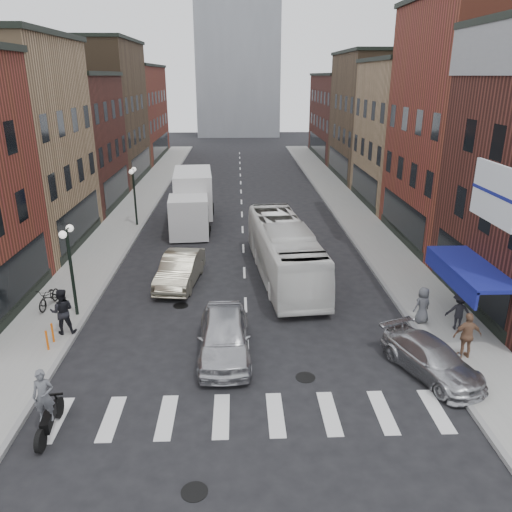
{
  "coord_description": "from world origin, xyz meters",
  "views": [
    {
      "loc": [
        -0.3,
        -15.96,
        10.0
      ],
      "look_at": [
        0.51,
        5.64,
        2.17
      ],
      "focal_mm": 35.0,
      "sensor_mm": 36.0,
      "label": 1
    }
  ],
  "objects_px": {
    "streetlamp_far": "(134,186)",
    "bike_rack": "(50,336)",
    "ped_right_a": "(459,311)",
    "billboard_sign": "(497,195)",
    "box_truck": "(192,201)",
    "transit_bus": "(284,251)",
    "ped_right_b": "(467,336)",
    "ped_left_solo": "(62,311)",
    "motorcycle_rider": "(46,405)",
    "parked_bicycle": "(49,297)",
    "curb_car": "(432,359)",
    "sedan_left_near": "(224,336)",
    "sedan_left_far": "(180,269)",
    "ped_right_c": "(423,305)",
    "streetlamp_near": "(69,255)"
  },
  "relations": [
    {
      "from": "bike_rack",
      "to": "box_truck",
      "type": "height_order",
      "value": "box_truck"
    },
    {
      "from": "transit_bus",
      "to": "sedan_left_far",
      "type": "xyz_separation_m",
      "value": [
        -5.32,
        -0.74,
        -0.67
      ]
    },
    {
      "from": "ped_right_c",
      "to": "transit_bus",
      "type": "bearing_deg",
      "value": -66.35
    },
    {
      "from": "curb_car",
      "to": "ped_right_b",
      "type": "bearing_deg",
      "value": 5.94
    },
    {
      "from": "sedan_left_far",
      "to": "transit_bus",
      "type": "bearing_deg",
      "value": 15.24
    },
    {
      "from": "motorcycle_rider",
      "to": "parked_bicycle",
      "type": "xyz_separation_m",
      "value": [
        -2.92,
        8.49,
        -0.4
      ]
    },
    {
      "from": "billboard_sign",
      "to": "transit_bus",
      "type": "bearing_deg",
      "value": 129.79
    },
    {
      "from": "streetlamp_far",
      "to": "sedan_left_near",
      "type": "height_order",
      "value": "streetlamp_far"
    },
    {
      "from": "bike_rack",
      "to": "box_truck",
      "type": "bearing_deg",
      "value": 76.25
    },
    {
      "from": "streetlamp_far",
      "to": "curb_car",
      "type": "distance_m",
      "value": 23.58
    },
    {
      "from": "billboard_sign",
      "to": "bike_rack",
      "type": "bearing_deg",
      "value": 177.17
    },
    {
      "from": "sedan_left_far",
      "to": "parked_bicycle",
      "type": "xyz_separation_m",
      "value": [
        -5.6,
        -2.75,
        -0.17
      ]
    },
    {
      "from": "ped_left_solo",
      "to": "billboard_sign",
      "type": "bearing_deg",
      "value": 163.56
    },
    {
      "from": "bike_rack",
      "to": "curb_car",
      "type": "bearing_deg",
      "value": -9.03
    },
    {
      "from": "motorcycle_rider",
      "to": "parked_bicycle",
      "type": "bearing_deg",
      "value": 101.17
    },
    {
      "from": "bike_rack",
      "to": "ped_right_c",
      "type": "bearing_deg",
      "value": 5.4
    },
    {
      "from": "bike_rack",
      "to": "ped_left_solo",
      "type": "height_order",
      "value": "ped_left_solo"
    },
    {
      "from": "box_truck",
      "to": "transit_bus",
      "type": "xyz_separation_m",
      "value": [
        5.54,
        -9.78,
        -0.34
      ]
    },
    {
      "from": "curb_car",
      "to": "ped_left_solo",
      "type": "xyz_separation_m",
      "value": [
        -13.86,
        3.28,
        0.49
      ]
    },
    {
      "from": "curb_car",
      "to": "parked_bicycle",
      "type": "height_order",
      "value": "curb_car"
    },
    {
      "from": "transit_bus",
      "to": "ped_right_b",
      "type": "relative_size",
      "value": 5.87
    },
    {
      "from": "streetlamp_near",
      "to": "sedan_left_far",
      "type": "xyz_separation_m",
      "value": [
        4.14,
        3.6,
        -2.12
      ]
    },
    {
      "from": "curb_car",
      "to": "transit_bus",
      "type": "bearing_deg",
      "value": 93.59
    },
    {
      "from": "ped_right_a",
      "to": "billboard_sign",
      "type": "bearing_deg",
      "value": 101.91
    },
    {
      "from": "billboard_sign",
      "to": "ped_right_c",
      "type": "height_order",
      "value": "billboard_sign"
    },
    {
      "from": "curb_car",
      "to": "parked_bicycle",
      "type": "bearing_deg",
      "value": 137.53
    },
    {
      "from": "box_truck",
      "to": "ped_right_a",
      "type": "bearing_deg",
      "value": -57.07
    },
    {
      "from": "billboard_sign",
      "to": "ped_left_solo",
      "type": "relative_size",
      "value": 1.94
    },
    {
      "from": "transit_bus",
      "to": "curb_car",
      "type": "bearing_deg",
      "value": -70.19
    },
    {
      "from": "curb_car",
      "to": "ped_right_b",
      "type": "relative_size",
      "value": 2.36
    },
    {
      "from": "sedan_left_near",
      "to": "ped_right_c",
      "type": "distance_m",
      "value": 8.54
    },
    {
      "from": "sedan_left_near",
      "to": "parked_bicycle",
      "type": "xyz_separation_m",
      "value": [
        -7.99,
        4.23,
        -0.2
      ]
    },
    {
      "from": "ped_right_a",
      "to": "streetlamp_far",
      "type": "bearing_deg",
      "value": -29.39
    },
    {
      "from": "ped_right_c",
      "to": "bike_rack",
      "type": "bearing_deg",
      "value": -14.49
    },
    {
      "from": "billboard_sign",
      "to": "motorcycle_rider",
      "type": "xyz_separation_m",
      "value": [
        -14.52,
        -4.15,
        -5.11
      ]
    },
    {
      "from": "sedan_left_far",
      "to": "ped_left_solo",
      "type": "xyz_separation_m",
      "value": [
        -4.14,
        -5.25,
        0.31
      ]
    },
    {
      "from": "streetlamp_near",
      "to": "ped_left_solo",
      "type": "distance_m",
      "value": 2.45
    },
    {
      "from": "ped_left_solo",
      "to": "ped_right_b",
      "type": "xyz_separation_m",
      "value": [
        15.44,
        -2.45,
        -0.06
      ]
    },
    {
      "from": "sedan_left_near",
      "to": "parked_bicycle",
      "type": "relative_size",
      "value": 2.68
    },
    {
      "from": "bike_rack",
      "to": "motorcycle_rider",
      "type": "xyz_separation_m",
      "value": [
        1.66,
        -4.95,
        0.48
      ]
    },
    {
      "from": "motorcycle_rider",
      "to": "curb_car",
      "type": "relative_size",
      "value": 0.52
    },
    {
      "from": "motorcycle_rider",
      "to": "curb_car",
      "type": "height_order",
      "value": "motorcycle_rider"
    },
    {
      "from": "billboard_sign",
      "to": "streetlamp_near",
      "type": "distance_m",
      "value": 16.68
    },
    {
      "from": "billboard_sign",
      "to": "ped_right_b",
      "type": "distance_m",
      "value": 5.15
    },
    {
      "from": "streetlamp_far",
      "to": "bike_rack",
      "type": "xyz_separation_m",
      "value": [
        -0.2,
        -16.7,
        -2.36
      ]
    },
    {
      "from": "sedan_left_far",
      "to": "parked_bicycle",
      "type": "height_order",
      "value": "sedan_left_far"
    },
    {
      "from": "sedan_left_near",
      "to": "parked_bicycle",
      "type": "distance_m",
      "value": 9.04
    },
    {
      "from": "motorcycle_rider",
      "to": "parked_bicycle",
      "type": "relative_size",
      "value": 1.22
    },
    {
      "from": "streetlamp_far",
      "to": "transit_bus",
      "type": "xyz_separation_m",
      "value": [
        9.46,
        -9.66,
        -1.45
      ]
    },
    {
      "from": "billboard_sign",
      "to": "sedan_left_near",
      "type": "height_order",
      "value": "billboard_sign"
    }
  ]
}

